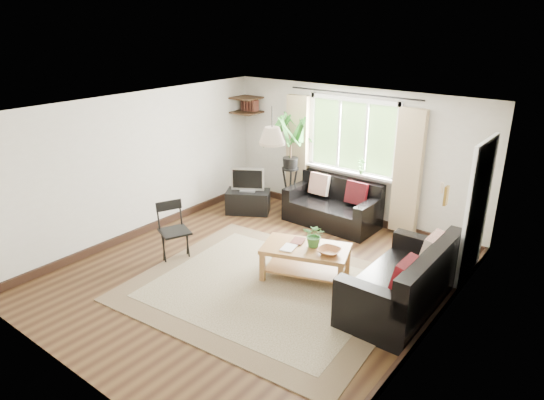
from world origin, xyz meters
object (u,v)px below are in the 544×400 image
Objects in this scene: palm_stand at (290,164)px; folding_chair at (175,233)px; sofa_back at (332,204)px; tv_stand at (248,202)px; sofa_right at (401,278)px; coffee_table at (306,263)px.

folding_chair is at bearing -95.16° from palm_stand.
sofa_back is 2.88m from folding_chair.
tv_stand is 1.08m from palm_stand.
coffee_table is (-1.37, -0.12, -0.19)m from sofa_right.
sofa_back is 1.64m from tv_stand.
tv_stand is (-1.55, -0.49, -0.17)m from sofa_back.
coffee_table is at bearing -68.33° from sofa_back.
tv_stand is 2.18m from folding_chair.
sofa_back is at bearing -2.63° from palm_stand.
sofa_right is at bearing -39.50° from sofa_back.
palm_stand is (0.60, 0.53, 0.72)m from tv_stand.
coffee_table is 2.67m from tv_stand.
folding_chair is (-0.24, -2.67, -0.50)m from palm_stand.
palm_stand is (-1.66, 1.94, 0.69)m from coffee_table.
palm_stand reaches higher than sofa_right.
palm_stand reaches higher than sofa_back.
coffee_table is 2.05m from folding_chair.
sofa_back is at bearing -0.98° from folding_chair.
folding_chair is (-3.27, -0.84, 0.01)m from sofa_right.
palm_stand is (-3.03, 1.83, 0.51)m from sofa_right.
sofa_right is 2.28× the size of tv_stand.
sofa_right reaches higher than sofa_back.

